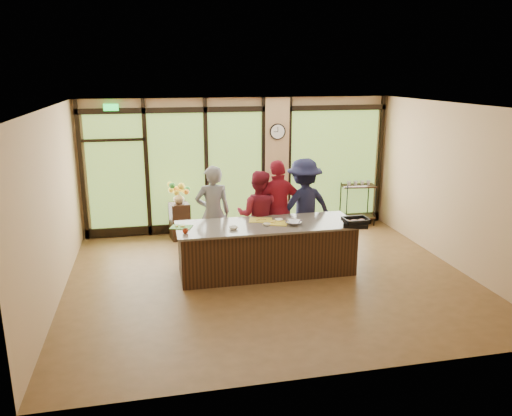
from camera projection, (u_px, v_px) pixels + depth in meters
name	position (u px, v px, depth m)	size (l,w,h in m)	color
floor	(270.00, 278.00, 8.83)	(7.00, 7.00, 0.00)	brown
ceiling	(271.00, 106.00, 8.04)	(7.00, 7.00, 0.00)	silver
back_wall	(239.00, 165.00, 11.27)	(7.00, 7.00, 0.00)	tan
left_wall	(52.00, 208.00, 7.73)	(6.00, 6.00, 0.00)	tan
right_wall	(456.00, 187.00, 9.14)	(6.00, 6.00, 0.00)	tan
window_wall	(247.00, 170.00, 11.29)	(6.90, 0.12, 3.00)	tan
island_base	(266.00, 249.00, 9.00)	(3.10, 1.00, 0.88)	#311C10
countertop	(266.00, 225.00, 8.88)	(3.20, 1.10, 0.04)	gray
wall_clock	(278.00, 132.00, 11.12)	(0.36, 0.04, 0.36)	black
cook_left	(213.00, 213.00, 9.50)	(0.68, 0.44, 1.86)	slate
cook_midleft	(258.00, 215.00, 9.57)	(0.85, 0.66, 1.75)	maroon
cook_midright	(278.00, 209.00, 9.65)	(1.13, 0.47, 1.93)	maroon
cook_right	(304.00, 207.00, 9.87)	(1.24, 0.71, 1.92)	#171833
roasting_pan	(356.00, 224.00, 8.74)	(0.43, 0.33, 0.08)	black
mixing_bowl	(293.00, 223.00, 8.81)	(0.29, 0.29, 0.07)	silver
cutting_board_left	(181.00, 227.00, 8.67)	(0.36, 0.27, 0.01)	#509B38
cutting_board_center	(276.00, 223.00, 8.91)	(0.42, 0.32, 0.01)	gold
cutting_board_right	(261.00, 220.00, 9.08)	(0.41, 0.31, 0.01)	gold
prep_bowl_near	(233.00, 228.00, 8.57)	(0.15, 0.15, 0.05)	white
prep_bowl_mid	(267.00, 224.00, 8.77)	(0.13, 0.13, 0.04)	white
prep_bowl_far	(279.00, 220.00, 9.05)	(0.14, 0.14, 0.04)	white
red_ramekin	(185.00, 231.00, 8.34)	(0.10, 0.10, 0.08)	#9F290F
flower_stand	(180.00, 221.00, 10.85)	(0.40, 0.40, 0.80)	#311C10
flower_vase	(179.00, 198.00, 10.71)	(0.23, 0.23, 0.24)	#90774E
bar_cart	(358.00, 198.00, 11.82)	(0.84, 0.56, 1.07)	#311C10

